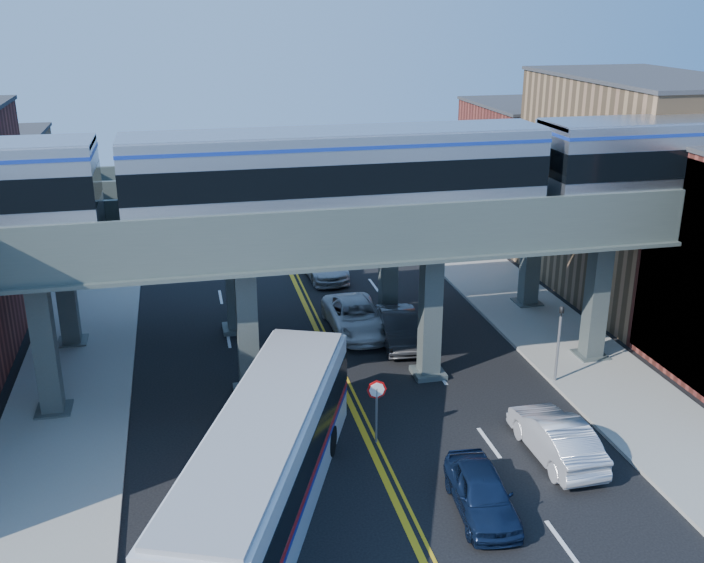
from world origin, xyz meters
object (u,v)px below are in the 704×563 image
at_px(transit_train, 337,172).
at_px(car_lane_d, 323,264).
at_px(car_lane_b, 399,328).
at_px(car_parked_curb, 556,437).
at_px(car_lane_a, 482,492).
at_px(transit_bus, 266,466).
at_px(traffic_signal, 559,336).
at_px(car_lane_c, 356,317).
at_px(stop_sign, 377,401).

distance_m(transit_train, car_lane_d, 16.78).
bearing_deg(car_lane_b, car_parked_curb, -69.19).
height_order(transit_train, car_lane_a, transit_train).
bearing_deg(transit_bus, car_lane_a, -79.90).
bearing_deg(car_lane_b, car_lane_d, 106.41).
height_order(car_lane_a, car_parked_curb, car_parked_curb).
bearing_deg(traffic_signal, car_lane_d, 114.33).
height_order(transit_train, car_parked_curb, transit_train).
bearing_deg(car_parked_curb, car_lane_c, -71.31).
bearing_deg(car_lane_b, transit_train, -129.32).
xyz_separation_m(traffic_signal, car_lane_c, (-7.27, 7.57, -1.51)).
relative_size(traffic_signal, car_lane_c, 0.72).
height_order(stop_sign, transit_bus, transit_bus).
distance_m(transit_bus, car_lane_c, 15.43).
bearing_deg(traffic_signal, car_parked_curb, -116.46).
relative_size(transit_train, car_lane_c, 9.10).
xyz_separation_m(car_lane_c, car_lane_d, (-0.07, 8.66, -0.01)).
xyz_separation_m(car_lane_d, car_parked_curb, (4.64, -21.66, 0.03)).
distance_m(stop_sign, car_lane_c, 10.74).
xyz_separation_m(car_lane_b, car_lane_d, (-1.82, 10.53, -0.01)).
relative_size(transit_bus, car_parked_curb, 2.79).
relative_size(car_lane_a, car_lane_c, 0.77).
relative_size(car_lane_a, car_parked_curb, 0.88).
height_order(transit_bus, car_lane_a, transit_bus).
distance_m(transit_train, traffic_signal, 11.93).
bearing_deg(car_lane_d, car_lane_a, -92.83).
xyz_separation_m(car_lane_b, car_parked_curb, (2.82, -11.12, 0.02)).
distance_m(traffic_signal, car_lane_d, 17.88).
distance_m(stop_sign, car_parked_curb, 6.72).
height_order(transit_bus, car_lane_b, transit_bus).
bearing_deg(car_lane_a, car_lane_c, 97.68).
bearing_deg(car_lane_c, traffic_signal, -46.89).
bearing_deg(car_lane_c, car_lane_a, -88.24).
distance_m(transit_bus, car_parked_curb, 10.89).
relative_size(car_lane_c, car_lane_d, 1.05).
bearing_deg(transit_bus, car_lane_d, 6.75).
relative_size(transit_train, transit_bus, 3.74).
bearing_deg(car_lane_a, car_lane_b, 90.68).
bearing_deg(car_lane_d, car_lane_b, -84.77).
height_order(stop_sign, car_lane_c, stop_sign).
relative_size(transit_bus, car_lane_d, 2.56).
height_order(stop_sign, car_parked_curb, stop_sign).
height_order(transit_train, stop_sign, transit_train).
bearing_deg(transit_bus, traffic_signal, -42.37).
relative_size(car_lane_b, car_lane_c, 0.85).
bearing_deg(car_lane_d, car_parked_curb, -82.50).
xyz_separation_m(stop_sign, traffic_signal, (8.90, 3.00, 0.54)).
bearing_deg(car_lane_b, traffic_signal, -39.33).
relative_size(transit_train, car_lane_d, 9.59).
relative_size(stop_sign, car_lane_a, 0.60).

